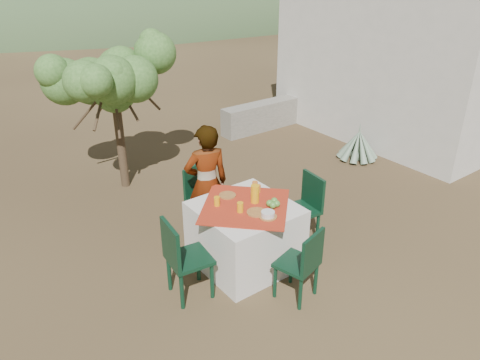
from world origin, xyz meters
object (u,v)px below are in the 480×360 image
Objects in this scene: guesthouse at (412,53)px; chair_near at (303,262)px; chair_far at (202,195)px; chair_right at (305,205)px; table at (245,235)px; person at (207,184)px; shrub_tree at (116,84)px; juice_pitcher at (255,194)px; chair_left at (182,256)px; agave at (358,145)px.

chair_near is at bearing -153.52° from guesthouse.
chair_right is at bearing -63.07° from chair_far.
chair_right is at bearing -2.24° from table.
person is 5.62m from guesthouse.
shrub_tree reaches higher than chair_far.
shrub_tree is at bearing 97.36° from juice_pitcher.
juice_pitcher is at bearing 118.30° from person.
chair_left is at bearing -145.14° from chair_far.
juice_pitcher reaches higher than table.
shrub_tree is at bearing -151.78° from chair_right.
chair_far is at bearing -132.33° from chair_right.
chair_right is 0.58× the size of person.
chair_right is at bearing -150.02° from chair_near.
chair_far is 1.04m from juice_pitcher.
shrub_tree is (-0.31, 3.61, 1.12)m from chair_near.
agave is (3.38, 0.28, -0.23)m from chair_far.
table is 1.43× the size of chair_left.
juice_pitcher is (-5.29, -1.81, -0.63)m from guesthouse.
agave is (3.40, 1.24, -0.13)m from table.
table is at bearing -161.56° from guesthouse.
table is 0.87× the size of person.
table reaches higher than agave.
guesthouse is (5.64, -0.95, -0.07)m from shrub_tree.
shrub_tree reaches higher than agave.
chair_near is 0.95× the size of chair_right.
juice_pitcher is (0.11, -0.96, 0.39)m from chair_far.
person is 0.36× the size of guesthouse.
chair_near is 0.20× the size of guesthouse.
agave is 0.18× the size of guesthouse.
guesthouse is at bearing 18.87° from juice_pitcher.
agave is at bearing 19.99° from table.
shrub_tree is 0.47× the size of guesthouse.
table is 3.62m from agave.
chair_left reaches higher than chair_right.
chair_near reaches higher than table.
table is 6.21× the size of juice_pitcher.
chair_left reaches higher than agave.
chair_right is 1.24m from person.
shrub_tree is 2.67× the size of agave.
chair_right reaches higher than agave.
chair_left is 0.22× the size of guesthouse.
shrub_tree reaches higher than table.
chair_left is at bearing -162.80° from agave.
chair_far is at bearing -175.28° from agave.
chair_left is (-0.96, 0.76, 0.05)m from chair_near.
chair_right is at bearing -153.02° from agave.
chair_near is at bearing -85.06° from shrub_tree.
juice_pitcher is (-0.77, 0.04, 0.38)m from chair_right.
juice_pitcher is at bearing -78.04° from chair_left.
chair_left is 1.78m from chair_right.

